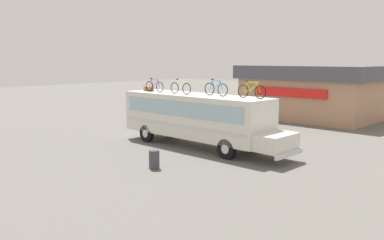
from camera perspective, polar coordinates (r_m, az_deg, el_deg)
The scene contains 9 objects.
ground_plane at distance 23.84m, azimuth 0.34°, elevation -3.71°, with size 120.00×120.00×0.00m, color #605E59.
bus at distance 23.37m, azimuth 0.76°, elevation 0.48°, with size 11.18×2.54×3.05m.
luggage_bag_1 at distance 26.05m, azimuth -6.09°, elevation 4.38°, with size 0.64×0.33×0.29m, color olive.
rooftop_bicycle_1 at distance 25.34m, azimuth -5.31°, elevation 4.77°, with size 1.64×0.44×0.86m.
rooftop_bicycle_2 at distance 23.67m, azimuth -1.63°, elevation 4.56°, with size 1.65×0.44×0.88m.
rooftop_bicycle_3 at distance 22.51m, azimuth 3.38°, elevation 4.40°, with size 1.66×0.44×0.94m.
rooftop_bicycle_4 at distance 21.26m, azimuth 8.36°, elevation 4.06°, with size 1.76×0.44×0.91m.
roadside_building at distance 36.28m, azimuth 16.40°, elevation 3.88°, with size 11.17×7.49×4.53m.
trash_bin at distance 19.04m, azimuth -5.34°, elevation -5.53°, with size 0.49×0.49×0.87m, color #3F3F47.
Camera 1 is at (15.99, -16.95, 5.05)m, focal length 37.97 mm.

